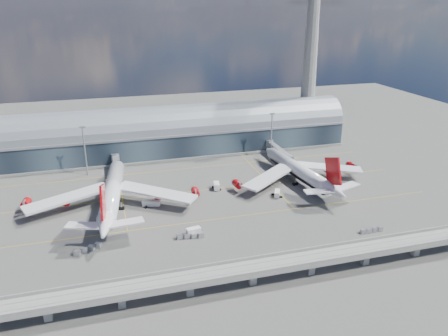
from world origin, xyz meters
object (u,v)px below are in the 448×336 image
object	(u,v)px
floodlight_mast_right	(271,134)
cargo_train_1	(190,236)
control_tower	(310,57)
floodlight_mast_left	(85,150)
cargo_train_2	(371,230)
airliner_left	(112,194)
airliner_right	(299,171)
service_truck_1	(194,232)
service_truck_5	(112,183)
cargo_train_0	(88,249)
service_truck_3	(277,194)
service_truck_4	(217,186)
service_truck_2	(151,203)

from	to	relation	value
floodlight_mast_right	cargo_train_1	xyz separation A→B (m)	(-62.86, -76.93, -12.73)
control_tower	floodlight_mast_left	xyz separation A→B (m)	(-135.00, -28.00, -38.00)
floodlight_mast_right	cargo_train_2	size ratio (longest dim) A/B	2.67
airliner_left	airliner_right	size ratio (longest dim) A/B	1.10
floodlight_mast_right	service_truck_1	bearing A→B (deg)	-129.13
control_tower	service_truck_1	world-z (taller)	control_tower
service_truck_5	cargo_train_0	size ratio (longest dim) A/B	0.67
service_truck_3	service_truck_5	xyz separation A→B (m)	(-71.33, 32.09, 0.30)
service_truck_4	airliner_right	bearing A→B (deg)	6.61
cargo_train_1	cargo_train_2	world-z (taller)	cargo_train_1
floodlight_mast_left	airliner_left	world-z (taller)	floodlight_mast_left
airliner_left	service_truck_4	bearing A→B (deg)	15.79
service_truck_4	floodlight_mast_right	bearing A→B (deg)	51.49
service_truck_2	service_truck_5	bearing A→B (deg)	46.07
control_tower	airliner_right	size ratio (longest dim) A/B	1.45
floodlight_mast_right	service_truck_4	distance (m)	56.02
control_tower	cargo_train_1	distance (m)	152.19
cargo_train_2	floodlight_mast_left	bearing A→B (deg)	48.54
airliner_right	airliner_left	bearing A→B (deg)	176.71
airliner_right	cargo_train_0	distance (m)	105.97
control_tower	cargo_train_1	xyz separation A→B (m)	(-97.86, -104.93, -50.73)
cargo_train_1	floodlight_mast_left	bearing A→B (deg)	17.79
airliner_left	service_truck_3	world-z (taller)	airliner_left
service_truck_1	cargo_train_1	xyz separation A→B (m)	(-1.65, -1.70, -0.65)
service_truck_2	cargo_train_2	xyz separation A→B (m)	(78.33, -46.13, -0.58)
service_truck_1	cargo_train_0	world-z (taller)	service_truck_1
cargo_train_2	airliner_left	bearing A→B (deg)	62.37
airliner_left	service_truck_1	world-z (taller)	airliner_left
floodlight_mast_right	cargo_train_2	xyz separation A→B (m)	(4.86, -91.71, -12.80)
airliner_right	cargo_train_2	distance (m)	53.56
airliner_left	service_truck_2	world-z (taller)	airliner_left
service_truck_4	cargo_train_1	size ratio (longest dim) A/B	0.56
floodlight_mast_left	cargo_train_2	bearing A→B (deg)	-41.17
service_truck_5	service_truck_2	bearing A→B (deg)	-103.89
floodlight_mast_left	cargo_train_0	world-z (taller)	floodlight_mast_left
airliner_left	cargo_train_0	bearing A→B (deg)	-100.27
service_truck_4	service_truck_1	bearing A→B (deg)	-105.62
floodlight_mast_left	service_truck_2	xyz separation A→B (m)	(26.53, -45.58, -12.22)
floodlight_mast_right	service_truck_5	size ratio (longest dim) A/B	3.84
floodlight_mast_left	cargo_train_0	size ratio (longest dim) A/B	2.58
control_tower	cargo_train_2	world-z (taller)	control_tower
control_tower	cargo_train_2	size ratio (longest dim) A/B	10.72
service_truck_5	cargo_train_2	size ratio (longest dim) A/B	0.70
service_truck_4	floodlight_mast_left	bearing A→B (deg)	159.48
floodlight_mast_left	cargo_train_1	bearing A→B (deg)	-64.23
airliner_left	cargo_train_0	world-z (taller)	airliner_left
control_tower	cargo_train_0	xyz separation A→B (m)	(-134.61, -104.11, -50.74)
service_truck_4	cargo_train_2	xyz separation A→B (m)	(46.37, -56.07, -0.78)
service_truck_1	service_truck_3	bearing A→B (deg)	-70.67
airliner_right	service_truck_1	size ratio (longest dim) A/B	12.59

